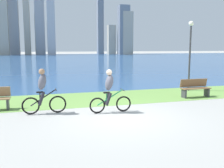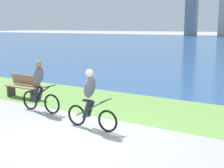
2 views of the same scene
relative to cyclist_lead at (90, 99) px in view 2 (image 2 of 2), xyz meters
name	(u,v)px [view 2 (image 2 of 2)]	position (x,y,z in m)	size (l,w,h in m)	color
ground_plane	(79,138)	(0.20, -0.77, -0.83)	(300.00, 300.00, 0.00)	#9E9E99
grass_strip_bayside	(142,107)	(0.20, 2.76, -0.82)	(120.00, 3.48, 0.01)	#6B9947
cyclist_lead	(90,99)	(0.00, 0.00, 0.00)	(1.64, 0.52, 1.64)	black
cyclist_trailing	(39,87)	(-2.42, 0.52, 0.01)	(1.63, 0.52, 1.69)	black
bench_far_along_path	(23,86)	(-4.43, 1.65, -0.38)	(1.50, 0.47, 0.90)	olive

